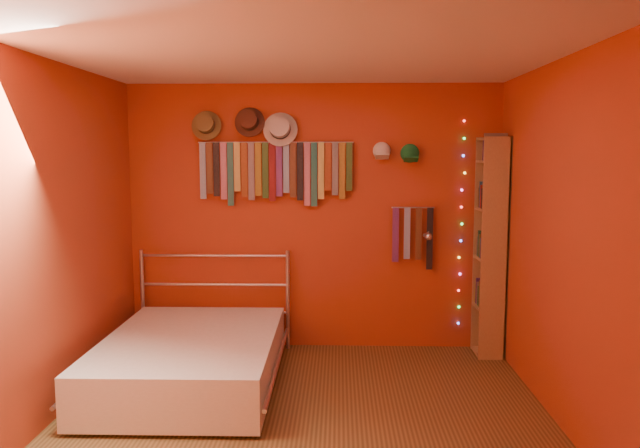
# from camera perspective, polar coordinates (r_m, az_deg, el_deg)

# --- Properties ---
(ground) EXTENTS (3.50, 3.50, 0.00)m
(ground) POSITION_cam_1_polar(r_m,az_deg,el_deg) (4.53, -1.49, -17.70)
(ground) COLOR #503A1B
(ground) RESTS_ON ground
(back_wall) EXTENTS (3.50, 0.02, 2.50)m
(back_wall) POSITION_cam_1_polar(r_m,az_deg,el_deg) (5.91, -0.57, 0.62)
(back_wall) COLOR maroon
(back_wall) RESTS_ON ground
(right_wall) EXTENTS (0.02, 3.50, 2.50)m
(right_wall) POSITION_cam_1_polar(r_m,az_deg,el_deg) (4.43, 21.67, -1.83)
(right_wall) COLOR maroon
(right_wall) RESTS_ON ground
(left_wall) EXTENTS (0.02, 3.50, 2.50)m
(left_wall) POSITION_cam_1_polar(r_m,az_deg,el_deg) (4.62, -23.78, -1.60)
(left_wall) COLOR maroon
(left_wall) RESTS_ON ground
(ceiling) EXTENTS (3.50, 3.50, 0.02)m
(ceiling) POSITION_cam_1_polar(r_m,az_deg,el_deg) (4.18, -1.60, 15.35)
(ceiling) COLOR white
(ceiling) RESTS_ON back_wall
(tie_rack) EXTENTS (1.45, 0.03, 0.60)m
(tie_rack) POSITION_cam_1_polar(r_m,az_deg,el_deg) (5.84, -4.10, 5.04)
(tie_rack) COLOR silver
(tie_rack) RESTS_ON back_wall
(small_tie_rack) EXTENTS (0.40, 0.03, 0.59)m
(small_tie_rack) POSITION_cam_1_polar(r_m,az_deg,el_deg) (5.90, 8.53, -0.85)
(small_tie_rack) COLOR silver
(small_tie_rack) RESTS_ON back_wall
(fedora_olive) EXTENTS (0.28, 0.15, 0.27)m
(fedora_olive) POSITION_cam_1_polar(r_m,az_deg,el_deg) (5.92, -10.41, 8.93)
(fedora_olive) COLOR brown
(fedora_olive) RESTS_ON back_wall
(fedora_brown) EXTENTS (0.28, 0.15, 0.28)m
(fedora_brown) POSITION_cam_1_polar(r_m,az_deg,el_deg) (5.85, -6.50, 9.33)
(fedora_brown) COLOR #49251A
(fedora_brown) RESTS_ON back_wall
(fedora_white) EXTENTS (0.32, 0.17, 0.32)m
(fedora_white) POSITION_cam_1_polar(r_m,az_deg,el_deg) (5.80, -3.68, 8.72)
(fedora_white) COLOR beige
(fedora_white) RESTS_ON back_wall
(cap_white) EXTENTS (0.17, 0.22, 0.17)m
(cap_white) POSITION_cam_1_polar(r_m,az_deg,el_deg) (5.83, 5.66, 6.66)
(cap_white) COLOR white
(cap_white) RESTS_ON back_wall
(cap_green) EXTENTS (0.18, 0.22, 0.18)m
(cap_green) POSITION_cam_1_polar(r_m,az_deg,el_deg) (5.86, 8.22, 6.40)
(cap_green) COLOR #1A7732
(cap_green) RESTS_ON back_wall
(fairy_lights) EXTENTS (0.06, 0.02, 1.93)m
(fairy_lights) POSITION_cam_1_polar(r_m,az_deg,el_deg) (5.98, 12.79, 0.00)
(fairy_lights) COLOR #FF3333
(fairy_lights) RESTS_ON back_wall
(reading_lamp) EXTENTS (0.07, 0.29, 0.09)m
(reading_lamp) POSITION_cam_1_polar(r_m,az_deg,el_deg) (5.76, 9.84, -1.11)
(reading_lamp) COLOR silver
(reading_lamp) RESTS_ON back_wall
(bookshelf) EXTENTS (0.25, 0.34, 2.00)m
(bookshelf) POSITION_cam_1_polar(r_m,az_deg,el_deg) (5.89, 15.68, -1.93)
(bookshelf) COLOR #9B6946
(bookshelf) RESTS_ON ground
(bed) EXTENTS (1.43, 1.96, 0.94)m
(bed) POSITION_cam_1_polar(r_m,az_deg,el_deg) (5.19, -11.70, -12.00)
(bed) COLOR silver
(bed) RESTS_ON ground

